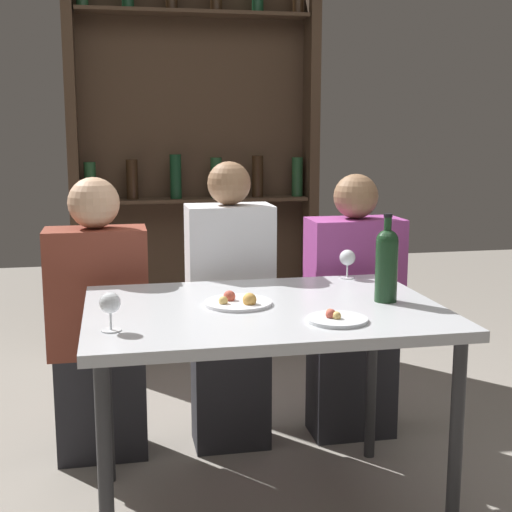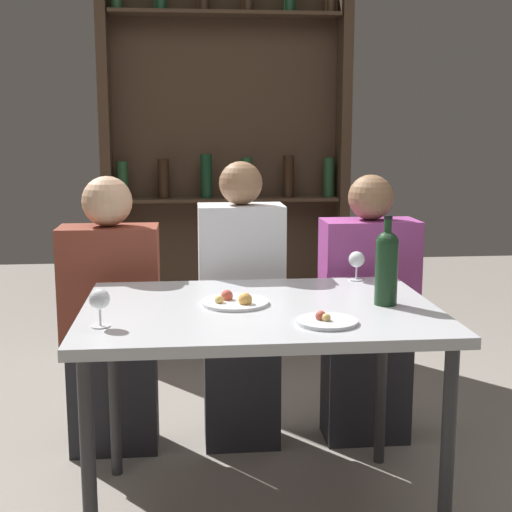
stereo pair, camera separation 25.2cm
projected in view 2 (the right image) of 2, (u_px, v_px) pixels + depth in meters
The scene contains 10 objects.
dining_table at pixel (260, 326), 2.43m from camera, with size 1.20×0.87×0.77m.
wine_rack_wall at pixel (226, 164), 4.28m from camera, with size 1.46×0.21×2.29m.
wine_bottle at pixel (387, 264), 2.42m from camera, with size 0.08×0.08×0.31m.
wine_glass_0 at pixel (357, 261), 2.82m from camera, with size 0.06×0.06×0.12m.
wine_glass_1 at pixel (100, 301), 2.15m from camera, with size 0.06×0.06×0.12m.
food_plate_0 at pixel (326, 321), 2.20m from camera, with size 0.19×0.19×0.04m.
food_plate_1 at pixel (235, 301), 2.44m from camera, with size 0.23×0.23×0.05m.
seated_person_left at pixel (112, 324), 3.01m from camera, with size 0.41×0.22×1.18m.
seated_person_center at pixel (241, 314), 3.05m from camera, with size 0.36×0.22×1.24m.
seated_person_right at pixel (367, 318), 3.11m from camera, with size 0.41×0.22×1.18m.
Camera 2 is at (-0.24, -2.34, 1.37)m, focal length 50.00 mm.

